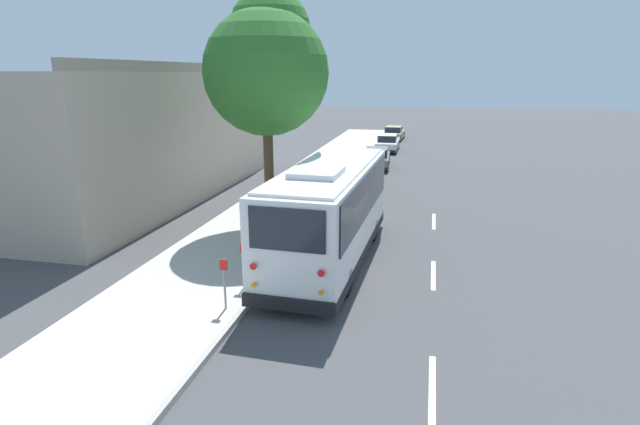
{
  "coord_description": "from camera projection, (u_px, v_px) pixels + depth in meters",
  "views": [
    {
      "loc": [
        -14.22,
        -2.67,
        6.14
      ],
      "look_at": [
        2.56,
        1.07,
        1.3
      ],
      "focal_mm": 28.0,
      "sensor_mm": 36.0,
      "label": 1
    }
  ],
  "objects": [
    {
      "name": "sidewalk_slab",
      "position": [
        214.0,
        263.0,
        16.42
      ],
      "size": [
        80.0,
        4.18,
        0.15
      ],
      "primitive_type": "cube",
      "color": "beige",
      "rests_on": "ground"
    },
    {
      "name": "sign_post_far",
      "position": [
        244.0,
        265.0,
        14.29
      ],
      "size": [
        0.06,
        0.22,
        1.28
      ],
      "color": "gray",
      "rests_on": "sidewalk_slab"
    },
    {
      "name": "shuttle_bus",
      "position": [
        329.0,
        209.0,
        16.33
      ],
      "size": [
        8.99,
        2.82,
        3.42
      ],
      "rotation": [
        0.0,
        0.0,
        -0.04
      ],
      "color": "white",
      "rests_on": "ground"
    },
    {
      "name": "building_backdrop",
      "position": [
        125.0,
        135.0,
        25.11
      ],
      "size": [
        18.42,
        8.58,
        6.57
      ],
      "color": "tan",
      "rests_on": "ground"
    },
    {
      "name": "sign_post_near",
      "position": [
        225.0,
        284.0,
        12.93
      ],
      "size": [
        0.06,
        0.22,
        1.37
      ],
      "color": "gray",
      "rests_on": "sidewalk_slab"
    },
    {
      "name": "parked_sedan_silver",
      "position": [
        359.0,
        179.0,
        27.03
      ],
      "size": [
        4.21,
        1.77,
        1.27
      ],
      "rotation": [
        0.0,
        0.0,
        0.03
      ],
      "color": "#A8AAAF",
      "rests_on": "ground"
    },
    {
      "name": "lane_stripe_mid",
      "position": [
        433.0,
        275.0,
        15.69
      ],
      "size": [
        2.4,
        0.14,
        0.01
      ],
      "primitive_type": "cube",
      "color": "silver",
      "rests_on": "ground"
    },
    {
      "name": "parked_sedan_white",
      "position": [
        388.0,
        143.0,
        40.34
      ],
      "size": [
        4.51,
        1.75,
        1.32
      ],
      "rotation": [
        0.0,
        0.0,
        0.01
      ],
      "color": "silver",
      "rests_on": "ground"
    },
    {
      "name": "lane_stripe_ahead",
      "position": [
        434.0,
        221.0,
        21.33
      ],
      "size": [
        2.4,
        0.14,
        0.01
      ],
      "primitive_type": "cube",
      "color": "silver",
      "rests_on": "ground"
    },
    {
      "name": "parked_sedan_tan",
      "position": [
        394.0,
        134.0,
        46.97
      ],
      "size": [
        4.27,
        1.88,
        1.26
      ],
      "rotation": [
        0.0,
        0.0,
        -0.05
      ],
      "color": "tan",
      "rests_on": "ground"
    },
    {
      "name": "lane_stripe_behind",
      "position": [
        432.0,
        388.0,
        10.05
      ],
      "size": [
        2.4,
        0.14,
        0.01
      ],
      "primitive_type": "cube",
      "color": "silver",
      "rests_on": "ground"
    },
    {
      "name": "ground_plane",
      "position": [
        336.0,
        276.0,
        15.58
      ],
      "size": [
        160.0,
        160.0,
        0.0
      ],
      "primitive_type": "plane",
      "color": "#474749"
    },
    {
      "name": "curb_strip",
      "position": [
        277.0,
        269.0,
        15.96
      ],
      "size": [
        80.0,
        0.14,
        0.15
      ],
      "primitive_type": "cube",
      "color": "#AAA69D",
      "rests_on": "ground"
    },
    {
      "name": "street_tree",
      "position": [
        267.0,
        64.0,
        18.84
      ],
      "size": [
        4.76,
        4.76,
        9.08
      ],
      "color": "brown",
      "rests_on": "sidewalk_slab"
    },
    {
      "name": "parked_sedan_gray",
      "position": [
        376.0,
        158.0,
        33.3
      ],
      "size": [
        4.42,
        1.94,
        1.31
      ],
      "rotation": [
        0.0,
        0.0,
        0.07
      ],
      "color": "slate",
      "rests_on": "ground"
    }
  ]
}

